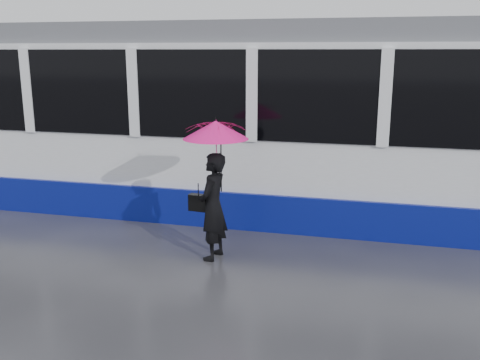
# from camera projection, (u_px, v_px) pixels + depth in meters

# --- Properties ---
(ground) EXTENTS (90.00, 90.00, 0.00)m
(ground) POSITION_uv_depth(u_px,v_px,m) (244.00, 260.00, 7.56)
(ground) COLOR #2A2A2F
(ground) RESTS_ON ground
(rails) EXTENTS (34.00, 1.51, 0.02)m
(rails) POSITION_uv_depth(u_px,v_px,m) (276.00, 210.00, 9.91)
(rails) COLOR #3F3D38
(rails) RESTS_ON ground
(tram) EXTENTS (26.00, 2.56, 3.35)m
(tram) POSITION_uv_depth(u_px,v_px,m) (295.00, 123.00, 9.45)
(tram) COLOR white
(tram) RESTS_ON ground
(woman) EXTENTS (0.42, 0.59, 1.52)m
(woman) POSITION_uv_depth(u_px,v_px,m) (213.00, 207.00, 7.45)
(woman) COLOR black
(woman) RESTS_ON ground
(umbrella) EXTENTS (0.99, 0.99, 1.03)m
(umbrella) POSITION_uv_depth(u_px,v_px,m) (216.00, 143.00, 7.22)
(umbrella) COLOR #F31458
(umbrella) RESTS_ON ground
(handbag) EXTENTS (0.28, 0.15, 0.42)m
(handbag) POSITION_uv_depth(u_px,v_px,m) (199.00, 203.00, 7.51)
(handbag) COLOR black
(handbag) RESTS_ON ground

